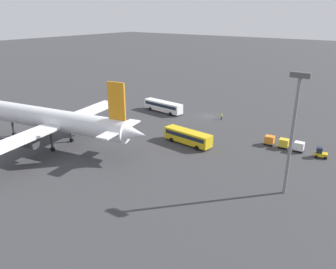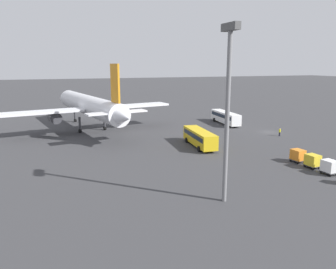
# 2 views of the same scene
# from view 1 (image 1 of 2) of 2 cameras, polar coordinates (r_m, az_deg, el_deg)

# --- Properties ---
(ground_plane) EXTENTS (600.00, 600.00, 0.00)m
(ground_plane) POSITION_cam_1_polar(r_m,az_deg,el_deg) (91.83, 7.06, 3.16)
(ground_plane) COLOR #38383A
(airplane) EXTENTS (44.39, 38.31, 15.27)m
(airplane) POSITION_cam_1_polar(r_m,az_deg,el_deg) (73.28, -19.08, 2.37)
(airplane) COLOR silver
(airplane) RESTS_ON ground
(shuttle_bus_near) EXTENTS (12.82, 3.79, 3.10)m
(shuttle_bus_near) POSITION_cam_1_polar(r_m,az_deg,el_deg) (94.69, -0.85, 5.03)
(shuttle_bus_near) COLOR white
(shuttle_bus_near) RESTS_ON ground
(shuttle_bus_far) EXTENTS (11.51, 3.91, 3.05)m
(shuttle_bus_far) POSITION_cam_1_polar(r_m,az_deg,el_deg) (71.38, 3.48, -0.30)
(shuttle_bus_far) COLOR gold
(shuttle_bus_far) RESTS_ON ground
(baggage_tug) EXTENTS (2.64, 2.11, 2.10)m
(baggage_tug) POSITION_cam_1_polar(r_m,az_deg,el_deg) (71.76, 25.00, -2.94)
(baggage_tug) COLOR gold
(baggage_tug) RESTS_ON ground
(worker_person) EXTENTS (0.38, 0.38, 1.74)m
(worker_person) POSITION_cam_1_polar(r_m,az_deg,el_deg) (89.32, 9.29, 3.13)
(worker_person) COLOR #1E1E2D
(worker_person) RESTS_ON ground
(cargo_cart_white) EXTENTS (2.09, 1.80, 2.06)m
(cargo_cart_white) POSITION_cam_1_polar(r_m,az_deg,el_deg) (72.90, 21.85, -1.90)
(cargo_cart_white) COLOR #38383D
(cargo_cart_white) RESTS_ON ground
(cargo_cart_yellow) EXTENTS (2.09, 1.80, 2.06)m
(cargo_cart_yellow) POSITION_cam_1_polar(r_m,az_deg,el_deg) (73.56, 19.53, -1.39)
(cargo_cart_yellow) COLOR #38383D
(cargo_cart_yellow) RESTS_ON ground
(cargo_cart_orange) EXTENTS (2.09, 1.80, 2.06)m
(cargo_cart_orange) POSITION_cam_1_polar(r_m,az_deg,el_deg) (74.38, 17.27, -0.88)
(cargo_cart_orange) COLOR #38383D
(cargo_cart_orange) RESTS_ON ground
(light_pole) EXTENTS (2.80, 0.70, 19.30)m
(light_pole) POSITION_cam_1_polar(r_m,az_deg,el_deg) (51.91, 21.03, 1.77)
(light_pole) COLOR slate
(light_pole) RESTS_ON ground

